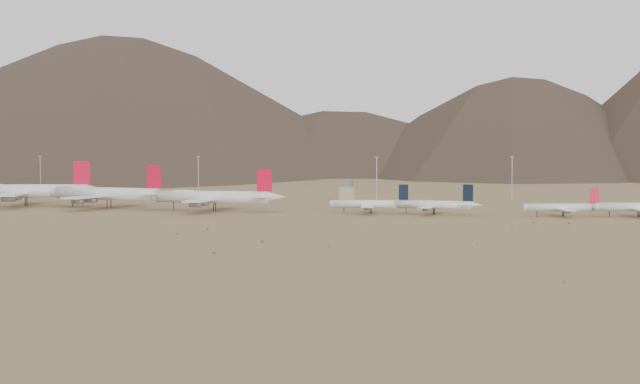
% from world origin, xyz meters
% --- Properties ---
extents(ground, '(3000.00, 3000.00, 0.00)m').
position_xyz_m(ground, '(0.00, 0.00, 0.00)').
color(ground, '#9F8352').
rests_on(ground, ground).
extents(mountain_ridge, '(4400.00, 1000.00, 300.00)m').
position_xyz_m(mountain_ridge, '(0.00, 900.00, 150.00)').
color(mountain_ridge, '#47362B').
rests_on(mountain_ridge, ground).
extents(widebody_west, '(78.14, 61.80, 23.80)m').
position_xyz_m(widebody_west, '(-128.63, 37.25, 8.21)').
color(widebody_west, silver).
rests_on(widebody_west, ground).
extents(widebody_centre, '(73.80, 57.78, 22.15)m').
position_xyz_m(widebody_centre, '(-78.16, 31.25, 7.64)').
color(widebody_centre, silver).
rests_on(widebody_centre, ground).
extents(widebody_east, '(69.08, 52.77, 20.52)m').
position_xyz_m(widebody_east, '(-19.07, 23.86, 7.07)').
color(widebody_east, silver).
rests_on(widebody_east, ground).
extents(narrowbody_a, '(41.67, 30.18, 13.78)m').
position_xyz_m(narrowbody_a, '(59.02, 26.29, 4.47)').
color(narrowbody_a, silver).
rests_on(narrowbody_a, ground).
extents(narrowbody_b, '(43.17, 31.30, 14.28)m').
position_xyz_m(narrowbody_b, '(88.72, 25.34, 4.64)').
color(narrowbody_b, silver).
rests_on(narrowbody_b, ground).
extents(narrowbody_c, '(38.15, 28.19, 12.88)m').
position_xyz_m(narrowbody_c, '(146.83, 26.69, 4.18)').
color(narrowbody_c, silver).
rests_on(narrowbody_c, ground).
extents(narrowbody_d, '(41.99, 30.63, 13.95)m').
position_xyz_m(narrowbody_d, '(179.90, 30.95, 4.53)').
color(narrowbody_d, silver).
rests_on(narrowbody_d, ground).
extents(control_tower, '(8.00, 8.00, 12.00)m').
position_xyz_m(control_tower, '(30.00, 120.00, 5.32)').
color(control_tower, tan).
rests_on(control_tower, ground).
extents(mast_far_west, '(2.00, 0.60, 25.70)m').
position_xyz_m(mast_far_west, '(-167.72, 123.04, 14.20)').
color(mast_far_west, gray).
rests_on(mast_far_west, ground).
extents(mast_west, '(2.00, 0.60, 25.70)m').
position_xyz_m(mast_west, '(-62.39, 122.91, 14.20)').
color(mast_west, gray).
rests_on(mast_west, ground).
extents(mast_centre, '(2.00, 0.60, 25.70)m').
position_xyz_m(mast_centre, '(47.73, 116.94, 14.20)').
color(mast_centre, gray).
rests_on(mast_centre, ground).
extents(mast_east, '(2.00, 0.60, 25.70)m').
position_xyz_m(mast_east, '(123.74, 147.80, 14.20)').
color(mast_east, gray).
rests_on(mast_east, ground).
extents(desert_scrub, '(428.26, 173.81, 0.93)m').
position_xyz_m(desert_scrub, '(27.67, -81.77, 0.34)').
color(desert_scrub, brown).
rests_on(desert_scrub, ground).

